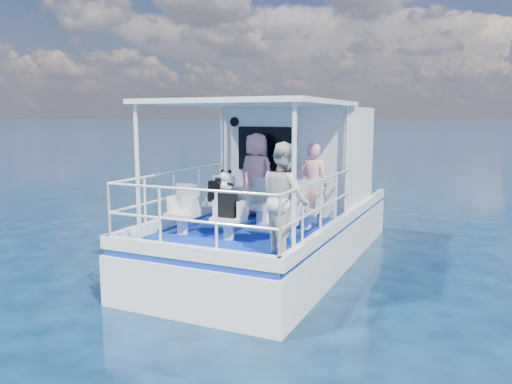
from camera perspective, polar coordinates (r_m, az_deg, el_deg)
ground at (r=9.47m, az=0.06°, el=-9.25°), size 2000.00×2000.00×0.00m
hull at (r=10.35m, az=2.38°, el=-7.71°), size 3.00×7.00×1.60m
deck at (r=10.15m, az=2.41°, el=-3.09°), size 2.90×6.90×0.10m
cabin at (r=11.19m, az=4.97°, el=3.92°), size 2.85×2.00×2.20m
canopy at (r=8.84m, az=-0.48°, el=10.14°), size 3.00×3.20×0.08m
canopy_posts at (r=8.84m, az=-0.61°, el=2.74°), size 2.77×2.97×2.20m
railings at (r=8.63m, az=-1.52°, el=-1.42°), size 2.84×3.59×1.00m
seat_port_fwd at (r=9.77m, az=-4.26°, el=-2.12°), size 0.48×0.46×0.38m
seat_center_fwd at (r=9.38m, az=0.57°, el=-2.55°), size 0.48×0.46×0.38m
seat_stbd_fwd at (r=9.06m, az=5.78°, el=-2.99°), size 0.48×0.46×0.38m
seat_port_aft at (r=8.68m, az=-8.41°, el=-3.54°), size 0.48×0.46×0.38m
seat_center_aft at (r=8.23m, az=-3.13°, el=-4.12°), size 0.48×0.46×0.38m
seat_stbd_aft at (r=7.86m, az=2.71°, el=-4.71°), size 0.48×0.46×0.38m
passenger_port_fwd at (r=10.14m, az=0.05°, el=2.00°), size 0.70×0.55×1.68m
passenger_stbd_fwd at (r=9.25m, az=6.55°, el=0.87°), size 0.57×0.39×1.54m
passenger_stbd_aft at (r=7.24m, az=3.35°, el=-0.75°), size 1.01×1.01×1.65m
backpack_port at (r=9.65m, az=-4.47°, el=0.08°), size 0.30×0.17×0.40m
backpack_center at (r=8.10m, az=-3.30°, el=-1.38°), size 0.29×0.16×0.44m
compact_camera at (r=9.63m, az=-4.36°, el=1.44°), size 0.11×0.06×0.06m
panda at (r=8.04m, az=-3.43°, el=1.33°), size 0.22×0.18×0.34m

